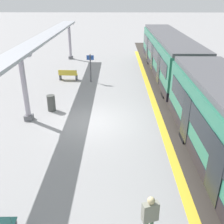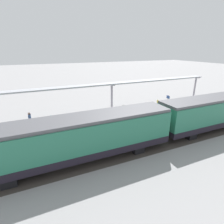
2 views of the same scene
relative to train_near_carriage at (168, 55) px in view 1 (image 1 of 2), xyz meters
The scene contains 11 objects.
ground_plane 10.43m from the train_near_carriage, 57.05° to the left, with size 176.00×176.00×0.00m, color gray.
tactile_edge_strip 8.99m from the train_near_carriage, 78.28° to the left, with size 0.39×38.20×0.01m, color gold.
trackbed 8.81m from the train_near_carriage, 90.04° to the left, with size 3.20×50.20×0.01m, color #38332D.
train_near_carriage is the anchor object (origin of this frame).
canopy_pillar_nearest 11.16m from the train_near_carriage, 35.10° to the right, with size 1.10×0.44×3.68m.
canopy_pillar_second 12.40m from the train_near_carriage, 42.58° to the left, with size 1.10×0.44×3.68m.
canopy_beam 12.69m from the train_near_carriage, 43.28° to the left, with size 1.20×30.82×0.16m, color #A8AAB2.
bench_near_end 8.33m from the train_near_carriage, ahead, with size 1.52×0.53×0.86m.
trash_bin 10.88m from the train_near_carriage, 41.16° to the left, with size 0.48×0.48×0.97m, color #464845.
platform_info_sign 6.46m from the train_near_carriage, 13.62° to the left, with size 0.56×0.10×2.20m.
passenger_waiting_near_edge 16.46m from the train_near_carriage, 78.37° to the left, with size 0.49×0.33×1.57m.
Camera 1 is at (-1.31, 12.79, 6.49)m, focal length 41.69 mm.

